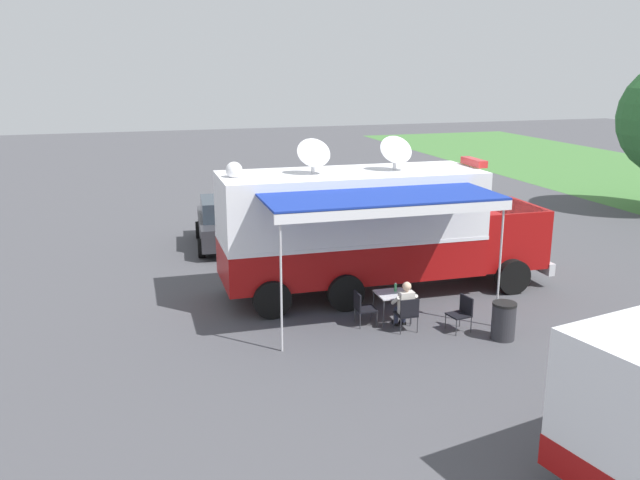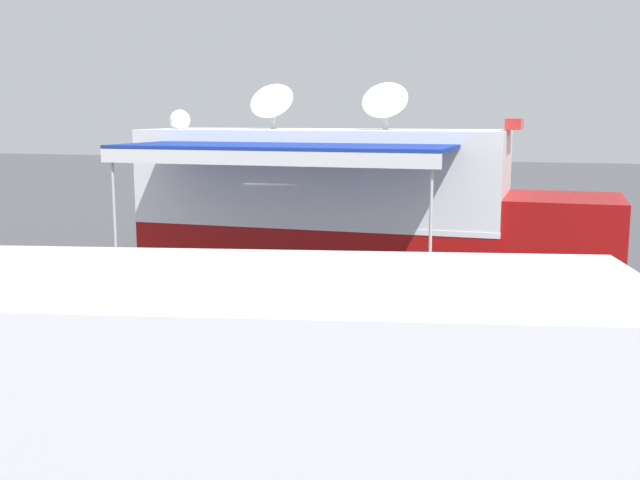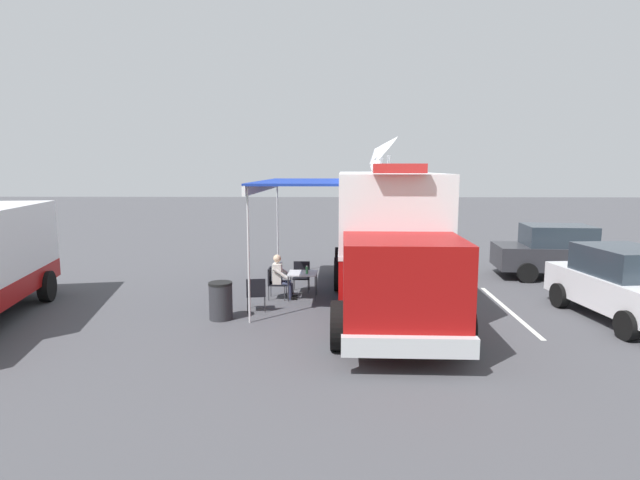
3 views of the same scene
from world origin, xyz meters
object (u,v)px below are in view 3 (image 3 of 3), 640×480
folding_chair_spare_by_truck (256,292)px  car_behind_truck (626,285)px  water_bottle (307,270)px  folding_chair_at_table (274,281)px  car_far_corner (560,252)px  folding_table (303,275)px  command_truck (385,231)px  trash_bin (221,301)px  seated_responder (281,276)px  folding_chair_beside_table (301,274)px

folding_chair_spare_by_truck → car_behind_truck: (-8.94, 0.61, 0.37)m
water_bottle → folding_chair_at_table: 0.99m
car_far_corner → water_bottle: bearing=20.0°
folding_table → folding_chair_spare_by_truck: bearing=50.9°
folding_chair_at_table → folding_chair_spare_by_truck: 1.35m
command_truck → trash_bin: bearing=21.8°
command_truck → seated_responder: size_ratio=7.63×
folding_chair_at_table → command_truck: bearing=173.3°
folding_chair_spare_by_truck → car_far_corner: size_ratio=0.20×
folding_table → folding_chair_at_table: folding_chair_at_table is taller
folding_chair_at_table → seated_responder: size_ratio=0.70×
command_truck → folding_table: bearing=-10.6°
folding_chair_spare_by_truck → trash_bin: bearing=42.2°
folding_chair_beside_table → folding_chair_spare_by_truck: 2.45m
folding_chair_beside_table → car_behind_truck: (-7.90, 2.83, 0.37)m
command_truck → folding_chair_at_table: command_truck is taller
command_truck → water_bottle: bearing=-7.7°
folding_chair_spare_by_truck → car_behind_truck: bearing=176.1°
folding_table → seated_responder: bearing=6.2°
car_far_corner → car_behind_truck: bearing=83.2°
water_bottle → folding_chair_spare_by_truck: water_bottle is taller
folding_table → car_behind_truck: bearing=165.8°
folding_table → folding_chair_at_table: size_ratio=0.94×
seated_responder → command_truck: bearing=172.9°
folding_table → car_behind_truck: 8.07m
folding_table → folding_chair_at_table: 0.82m
folding_chair_beside_table → folding_chair_spare_by_truck: same height
water_bottle → car_far_corner: size_ratio=0.05×
folding_chair_at_table → folding_table: bearing=-175.6°
command_truck → folding_table: (2.23, -0.42, -1.27)m
folding_table → folding_chair_beside_table: 0.87m
command_truck → folding_table: size_ratio=11.66×
folding_chair_beside_table → seated_responder: 1.07m
water_bottle → folding_chair_beside_table: bearing=-78.0°
water_bottle → folding_chair_at_table: bearing=-4.5°
command_truck → car_far_corner: size_ratio=2.19×
folding_table → car_far_corner: (-8.40, -2.88, 0.21)m
seated_responder → car_behind_truck: car_behind_truck is taller
folding_chair_at_table → folding_chair_spare_by_truck: same height
folding_table → water_bottle: bearing=133.6°
water_bottle → car_behind_truck: (-7.69, 1.85, 0.05)m
water_bottle → command_truck: bearing=172.3°
folding_chair_at_table → folding_chair_spare_by_truck: bearing=76.5°
folding_chair_at_table → seated_responder: bearing=178.7°
water_bottle → car_far_corner: bearing=-160.0°
seated_responder → car_behind_truck: (-8.43, 1.92, 0.23)m
car_behind_truck → seated_responder: bearing=-12.8°
trash_bin → folding_chair_spare_by_truck: bearing=-137.8°
trash_bin → car_far_corner: bearing=-154.3°
folding_table → folding_chair_spare_by_truck: folding_chair_spare_by_truck is taller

